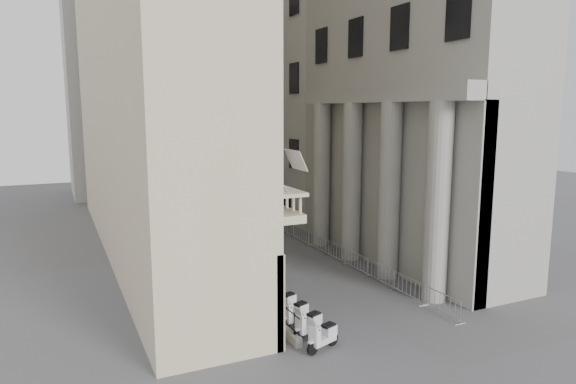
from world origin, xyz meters
name	(u,v)px	position (x,y,z in m)	size (l,w,h in m)	color
ground	(452,371)	(0.00, 0.00, 0.00)	(120.00, 120.00, 0.00)	#4F4F52
far_building	(167,62)	(0.00, 48.00, 15.00)	(22.00, 10.00, 30.00)	beige
iron_fence	(205,258)	(-4.30, 18.00, 0.00)	(0.30, 28.00, 1.40)	black
blue_awning	(275,222)	(4.15, 26.00, 0.00)	(1.60, 3.00, 3.00)	navy
flag	(295,337)	(-4.00, 5.00, 0.00)	(1.00, 1.40, 8.20)	#9E0C11
scooter_0	(323,350)	(-3.49, 3.49, 0.00)	(0.56, 1.40, 1.50)	silver
scooter_1	(309,337)	(-3.49, 4.76, 0.00)	(0.56, 1.40, 1.50)	silver
scooter_2	(296,326)	(-3.49, 6.04, 0.00)	(0.56, 1.40, 1.50)	silver
scooter_3	(284,316)	(-3.49, 7.31, 0.00)	(0.56, 1.40, 1.50)	silver
scooter_4	(273,306)	(-3.49, 8.59, 0.00)	(0.56, 1.40, 1.50)	silver
scooter_5	(263,298)	(-3.49, 9.86, 0.00)	(0.56, 1.40, 1.50)	silver
scooter_6	(254,290)	(-3.49, 11.14, 0.00)	(0.56, 1.40, 1.50)	silver
scooter_7	(246,283)	(-3.49, 12.42, 0.00)	(0.56, 1.40, 1.50)	silver
scooter_8	(239,276)	(-3.49, 13.69, 0.00)	(0.56, 1.40, 1.50)	silver
scooter_9	(232,270)	(-3.49, 14.97, 0.00)	(0.56, 1.40, 1.50)	silver
scooter_10	(225,264)	(-3.49, 16.24, 0.00)	(0.56, 1.40, 1.50)	silver
scooter_11	(219,259)	(-3.49, 17.52, 0.00)	(0.56, 1.40, 1.50)	silver
scooter_12	(213,254)	(-3.49, 18.80, 0.00)	(0.56, 1.40, 1.50)	silver
scooter_13	(208,249)	(-3.49, 20.07, 0.00)	(0.56, 1.40, 1.50)	silver
barrier_0	(442,315)	(3.27, 4.25, 0.00)	(0.60, 2.40, 1.10)	#B2B4BA
barrier_1	(408,298)	(3.27, 6.75, 0.00)	(0.60, 2.40, 1.10)	#B2B4BA
barrier_2	(380,283)	(3.27, 9.25, 0.00)	(0.60, 2.40, 1.10)	#B2B4BA
barrier_3	(356,270)	(3.27, 11.75, 0.00)	(0.60, 2.40, 1.10)	#B2B4BA
barrier_4	(335,259)	(3.27, 14.25, 0.00)	(0.60, 2.40, 1.10)	#B2B4BA
barrier_5	(317,250)	(3.27, 16.75, 0.00)	(0.60, 2.40, 1.10)	#B2B4BA
barrier_6	(301,242)	(3.27, 19.25, 0.00)	(0.60, 2.40, 1.10)	#B2B4BA
barrier_7	(287,234)	(3.27, 21.75, 0.00)	(0.60, 2.40, 1.10)	#B2B4BA
security_tent	(174,187)	(-3.60, 30.00, 3.03)	(4.46, 4.46, 3.63)	silver
street_lamp	(211,182)	(-3.87, 17.55, 5.06)	(2.70, 0.87, 8.47)	#999CA2
info_kiosk	(214,234)	(-3.02, 20.20, 1.02)	(0.56, 0.99, 2.01)	black
pedestrian_a	(248,225)	(0.32, 22.32, 0.91)	(0.66, 0.43, 1.82)	#0E1439
pedestrian_b	(249,215)	(1.48, 25.35, 0.98)	(0.95, 0.74, 1.96)	black
pedestrian_c	(211,207)	(-0.21, 30.38, 0.93)	(0.90, 0.59, 1.85)	black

